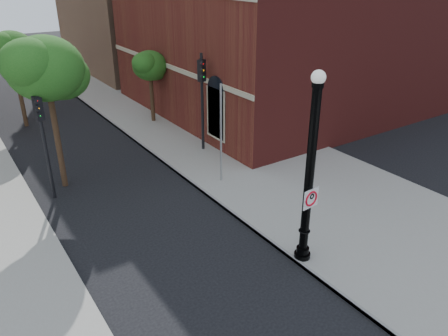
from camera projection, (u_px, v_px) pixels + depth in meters
ground at (241, 282)px, 13.19m from camera, size 120.00×120.00×0.00m
sidewalk_right at (222, 140)px, 23.72m from camera, size 8.00×60.00×0.12m
curb_edge at (157, 156)px, 21.72m from camera, size 0.10×60.00×0.14m
brick_wall_building at (313, 5)px, 29.17m from camera, size 22.30×16.30×12.50m
lamppost at (309, 181)px, 12.98m from camera, size 0.52×0.52×6.19m
no_parking_sign at (311, 198)px, 13.06m from camera, size 0.63×0.10×0.63m
traffic_signal_left at (42, 127)px, 16.68m from camera, size 0.34×0.40×4.59m
traffic_signal_right at (202, 87)px, 21.11m from camera, size 0.39×0.44×4.97m
utility_pole at (221, 135)px, 18.32m from camera, size 0.09×0.09×4.42m
street_tree_a at (46, 70)px, 16.94m from camera, size 3.52×3.18×6.34m
street_tree_b at (12, 52)px, 24.25m from camera, size 3.05×2.75×5.49m
street_tree_c at (150, 66)px, 25.24m from camera, size 2.39×2.16×4.30m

